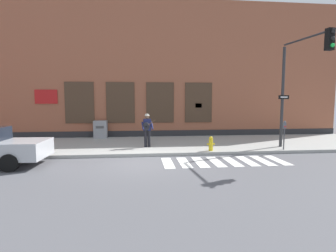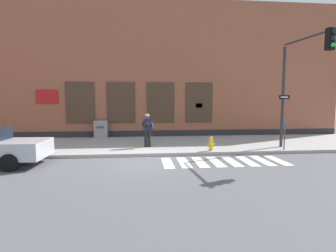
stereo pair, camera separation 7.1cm
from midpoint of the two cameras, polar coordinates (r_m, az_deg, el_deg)
ground_plane at (r=10.99m, az=-5.71°, el=-8.05°), size 160.00×160.00×0.00m
sidewalk at (r=14.96m, az=-5.72°, el=-4.08°), size 28.00×5.75×0.15m
building_backdrop at (r=19.72m, az=-5.87°, el=11.49°), size 28.00×4.06×9.25m
crosswalk at (r=11.43m, az=12.21°, el=-7.58°), size 5.20×1.90×0.01m
busker at (r=13.64m, az=-4.40°, el=-0.48°), size 0.74×0.57×1.74m
traffic_light at (r=14.02m, az=26.92°, el=10.17°), size 0.75×3.24×5.34m
parking_meter at (r=14.12m, az=24.19°, el=-0.94°), size 0.13×0.11×1.44m
utility_box at (r=17.47m, az=-14.25°, el=-0.71°), size 0.84×0.59×1.13m
fire_hydrant at (r=12.85m, az=9.49°, el=-3.83°), size 0.38×0.20×0.70m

